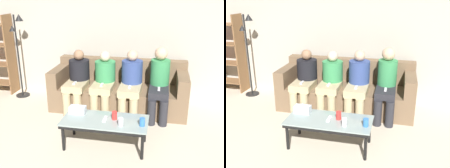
# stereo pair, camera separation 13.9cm
# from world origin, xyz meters

# --- Properties ---
(wall_back) EXTENTS (12.00, 0.06, 2.60)m
(wall_back) POSITION_xyz_m (0.00, 3.87, 1.30)
(wall_back) COLOR #B7B2A3
(wall_back) RESTS_ON ground_plane
(couch) EXTENTS (2.28, 0.87, 0.81)m
(couch) POSITION_xyz_m (0.00, 3.36, 0.30)
(couch) COLOR brown
(couch) RESTS_ON ground_plane
(coffee_table) EXTENTS (1.11, 0.50, 0.39)m
(coffee_table) POSITION_xyz_m (0.03, 2.08, 0.35)
(coffee_table) COLOR #8C9E99
(coffee_table) RESTS_ON ground_plane
(cup_near_left) EXTENTS (0.07, 0.07, 0.11)m
(cup_near_left) POSITION_xyz_m (0.25, 1.96, 0.44)
(cup_near_left) COLOR silver
(cup_near_left) RESTS_ON coffee_table
(cup_near_right) EXTENTS (0.07, 0.07, 0.11)m
(cup_near_right) POSITION_xyz_m (0.15, 2.11, 0.44)
(cup_near_right) COLOR red
(cup_near_right) RESTS_ON coffee_table
(cup_far_center) EXTENTS (0.07, 0.07, 0.10)m
(cup_far_center) POSITION_xyz_m (0.51, 2.01, 0.44)
(cup_far_center) COLOR #3372BF
(cup_far_center) RESTS_ON coffee_table
(tissue_box) EXTENTS (0.22, 0.12, 0.13)m
(tissue_box) POSITION_xyz_m (-0.38, 2.19, 0.44)
(tissue_box) COLOR silver
(tissue_box) RESTS_ON coffee_table
(game_remote) EXTENTS (0.04, 0.15, 0.02)m
(game_remote) POSITION_xyz_m (0.03, 2.08, 0.40)
(game_remote) COLOR white
(game_remote) RESTS_ON coffee_table
(standing_lamp) EXTENTS (0.31, 0.26, 1.56)m
(standing_lamp) POSITION_xyz_m (-1.93, 3.50, 0.96)
(standing_lamp) COLOR black
(standing_lamp) RESTS_ON ground_plane
(seated_person_left_end) EXTENTS (0.35, 0.69, 1.02)m
(seated_person_left_end) POSITION_xyz_m (-0.68, 3.15, 0.55)
(seated_person_left_end) COLOR tan
(seated_person_left_end) RESTS_ON ground_plane
(seated_person_mid_left) EXTENTS (0.34, 0.68, 1.02)m
(seated_person_mid_left) POSITION_xyz_m (-0.23, 3.15, 0.55)
(seated_person_mid_left) COLOR tan
(seated_person_mid_left) RESTS_ON ground_plane
(seated_person_mid_right) EXTENTS (0.34, 0.71, 1.05)m
(seated_person_mid_right) POSITION_xyz_m (0.23, 3.14, 0.56)
(seated_person_mid_right) COLOR tan
(seated_person_mid_right) RESTS_ON ground_plane
(seated_person_right_end) EXTENTS (0.31, 0.68, 1.12)m
(seated_person_right_end) POSITION_xyz_m (0.68, 3.14, 0.59)
(seated_person_right_end) COLOR #28282D
(seated_person_right_end) RESTS_ON ground_plane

